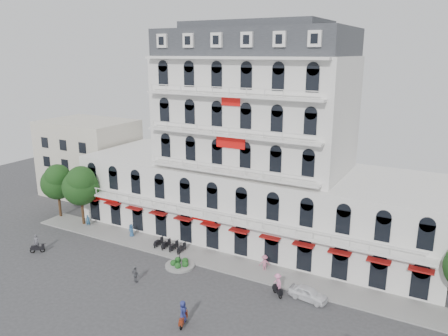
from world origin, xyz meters
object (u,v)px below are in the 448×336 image
parked_car (308,293)px  rider_east (183,313)px  rider_west (37,244)px  rider_center (278,284)px

parked_car → rider_east: (-7.96, -9.00, 0.56)m
parked_car → rider_west: 31.05m
parked_car → rider_east: 12.03m
rider_center → rider_east: bearing=-82.4°
rider_east → rider_center: rider_east is taller
rider_west → rider_center: 28.18m
rider_east → rider_center: bearing=-47.7°
parked_car → rider_center: (-2.78, -0.76, 0.59)m
rider_west → rider_east: (22.58, -3.40, 0.18)m
rider_east → rider_center: 9.74m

